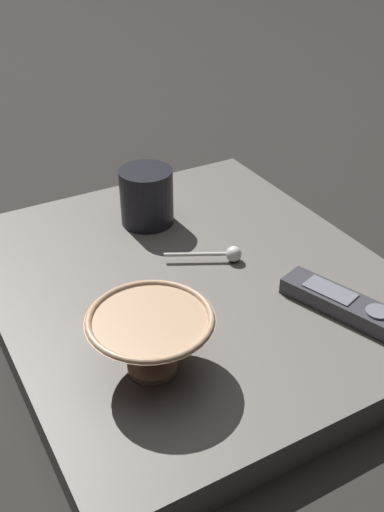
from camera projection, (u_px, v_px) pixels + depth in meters
name	position (u px, v px, depth m)	size (l,w,h in m)	color
ground_plane	(191.00, 301.00, 0.90)	(6.00, 6.00, 0.00)	black
table	(191.00, 288.00, 0.89)	(0.55, 0.64, 0.05)	#5B5651
cereal_bowl	(151.00, 340.00, 0.69)	(0.15, 0.15, 0.08)	tan
coffee_mug	(147.00, 197.00, 0.98)	(0.09, 0.09, 0.09)	black
teaspoon	(226.00, 254.00, 0.90)	(0.11, 0.06, 0.02)	silver
tv_remote_near	(343.00, 304.00, 0.79)	(0.10, 0.18, 0.03)	#38383D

